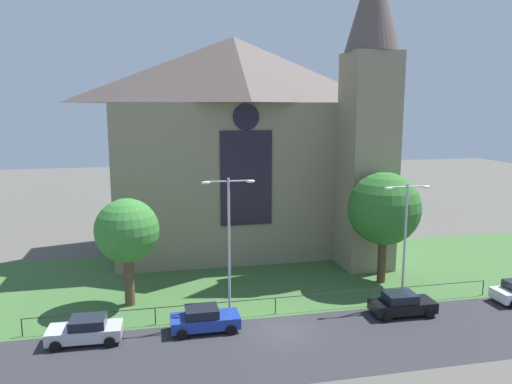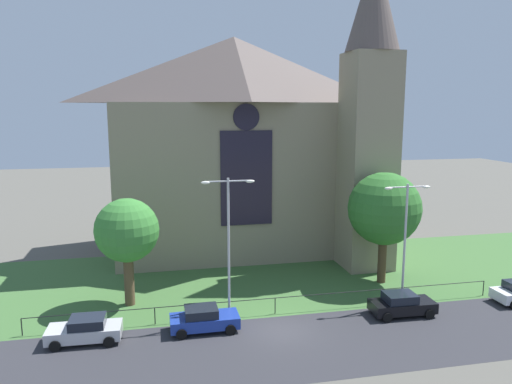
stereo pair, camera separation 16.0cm
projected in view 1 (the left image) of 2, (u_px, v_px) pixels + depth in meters
name	position (u px, v px, depth m)	size (l,w,h in m)	color
ground	(250.00, 276.00, 39.69)	(160.00, 160.00, 0.00)	#56544C
road_asphalt	(291.00, 346.00, 28.13)	(120.00, 8.00, 0.01)	#2D2D33
grass_verge	(255.00, 285.00, 37.77)	(120.00, 20.00, 0.01)	#3D6633
church_building	(243.00, 143.00, 45.92)	(23.20, 16.20, 26.00)	gray
iron_railing	(275.00, 300.00, 32.35)	(31.42, 0.07, 1.13)	black
tree_right_near	(384.00, 209.00, 37.49)	(5.61, 5.61, 8.72)	#4C3823
tree_left_near	(127.00, 231.00, 33.12)	(4.37, 4.37, 7.52)	brown
streetlamp_near	(229.00, 232.00, 30.80)	(3.37, 0.26, 9.25)	#B2B2B7
streetlamp_far	(406.00, 229.00, 33.39)	(3.37, 0.26, 8.49)	#B2B2B7
parked_car_silver	(86.00, 330.00, 28.43)	(4.26, 2.14, 1.51)	#B7B7BC
parked_car_blue	(204.00, 319.00, 29.92)	(4.20, 2.03, 1.51)	#1E3899
parked_car_black	(402.00, 304.00, 32.24)	(4.25, 2.12, 1.51)	black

